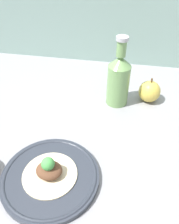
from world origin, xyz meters
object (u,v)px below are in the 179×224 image
at_px(cider_bottle, 118,79).
at_px(plate, 50,176).
at_px(apple, 149,91).
at_px(plated_food, 49,171).

bearing_deg(cider_bottle, plate, -110.79).
bearing_deg(plate, apple, 57.28).
xyz_separation_m(plate, cider_bottle, (0.13, 0.35, 0.09)).
distance_m(plate, cider_bottle, 0.39).
bearing_deg(apple, cider_bottle, -164.26).
height_order(plate, plated_food, plated_food).
bearing_deg(plate, cider_bottle, 69.21).
relative_size(plate, cider_bottle, 1.01).
height_order(plated_food, apple, apple).
bearing_deg(plate, plated_food, 180.00).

